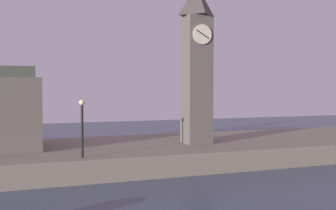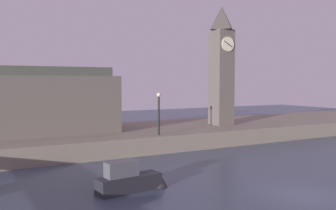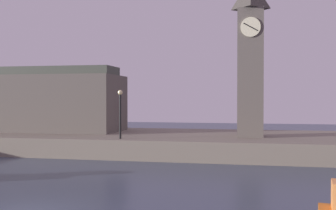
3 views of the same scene
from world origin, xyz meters
TOP-DOWN VIEW (x-y plane):
  - far_embankment at (0.00, 20.00)m, footprint 70.00×12.00m
  - clock_tower at (8.55, 18.78)m, footprint 2.20×2.25m
  - streetlamp at (-1.02, 15.03)m, footprint 0.36×0.36m

SIDE VIEW (x-z plane):
  - far_embankment at x=0.00m, z-range 0.00..1.50m
  - streetlamp at x=-1.02m, z-range 1.97..5.64m
  - clock_tower at x=8.55m, z-range 1.71..14.30m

